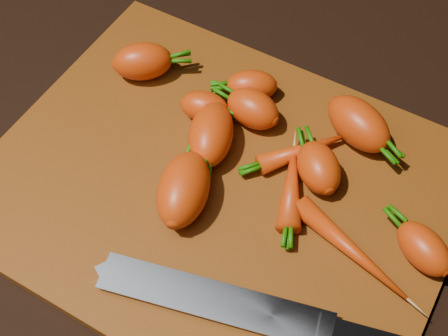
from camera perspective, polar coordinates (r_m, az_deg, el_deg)
The scene contains 15 objects.
ground at distance 0.70m, azimuth -0.41°, elevation -2.22°, with size 2.00×2.00×0.01m, color black.
cutting_board at distance 0.69m, azimuth -0.42°, elevation -1.73°, with size 0.50×0.40×0.01m, color #7D3B0B.
carrot_0 at distance 0.77m, azimuth -7.45°, elevation 9.64°, with size 0.07×0.05×0.05m, color red.
carrot_1 at distance 0.72m, azimuth 2.65°, elevation 5.44°, with size 0.07×0.04×0.04m, color red.
carrot_2 at distance 0.69m, azimuth -1.20°, elevation 3.10°, with size 0.08×0.05×0.05m, color red.
carrot_3 at distance 0.65m, azimuth -3.71°, elevation -1.95°, with size 0.09×0.05×0.05m, color red.
carrot_4 at distance 0.74m, azimuth 2.54°, elevation 7.52°, with size 0.06×0.04×0.04m, color red.
carrot_5 at distance 0.72m, azimuth -1.80°, elevation 5.61°, with size 0.06×0.04×0.04m, color red.
carrot_6 at distance 0.65m, azimuth 17.81°, elevation -7.03°, with size 0.07×0.04×0.04m, color red.
carrot_7 at distance 0.70m, azimuth 7.41°, elevation 1.68°, with size 0.11×0.02×0.02m, color red.
carrot_8 at distance 0.64m, azimuth 11.54°, elevation -7.32°, with size 0.14×0.02×0.02m, color red.
carrot_9 at distance 0.67m, azimuth 6.18°, elevation -1.65°, with size 0.10×0.03×0.03m, color red.
carrot_10 at distance 0.67m, azimuth 8.65°, elevation 0.03°, with size 0.07×0.04×0.04m, color red.
carrot_11 at distance 0.72m, azimuth 12.22°, elevation 3.99°, with size 0.08×0.05×0.05m, color red.
knife at distance 0.61m, azimuth 0.48°, elevation -12.34°, with size 0.35×0.11×0.02m.
Camera 1 is at (0.19, -0.32, 0.58)m, focal length 50.00 mm.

